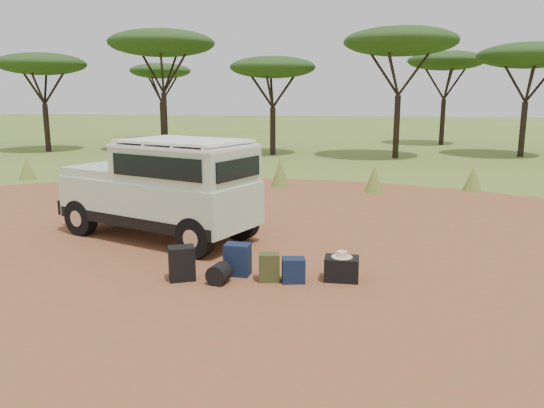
% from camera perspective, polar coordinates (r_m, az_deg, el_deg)
% --- Properties ---
extents(ground, '(140.00, 140.00, 0.00)m').
position_cam_1_polar(ground, '(8.95, -8.86, -7.54)').
color(ground, '#547228').
rests_on(ground, ground).
extents(dirt_clearing, '(23.00, 23.00, 0.01)m').
position_cam_1_polar(dirt_clearing, '(8.95, -8.86, -7.52)').
color(dirt_clearing, brown).
rests_on(dirt_clearing, ground).
extents(grass_fringe, '(36.60, 1.60, 0.90)m').
position_cam_1_polar(grass_fringe, '(17.04, 1.18, 3.12)').
color(grass_fringe, '#547228').
rests_on(grass_fringe, ground).
extents(acacia_treeline, '(46.70, 13.20, 6.26)m').
position_cam_1_polar(acacia_treeline, '(27.92, 6.50, 15.54)').
color(acacia_treeline, black).
rests_on(acacia_treeline, ground).
extents(safari_vehicle, '(4.53, 3.05, 2.07)m').
position_cam_1_polar(safari_vehicle, '(11.06, -11.59, 1.39)').
color(safari_vehicle, '#B5CFB0').
rests_on(safari_vehicle, ground).
extents(backpack_black, '(0.50, 0.45, 0.56)m').
position_cam_1_polar(backpack_black, '(8.64, -9.68, -6.33)').
color(backpack_black, black).
rests_on(backpack_black, ground).
extents(backpack_navy, '(0.42, 0.31, 0.53)m').
position_cam_1_polar(backpack_navy, '(8.77, -3.72, -5.99)').
color(backpack_navy, '#12213A').
rests_on(backpack_navy, ground).
extents(backpack_olive, '(0.37, 0.30, 0.46)m').
position_cam_1_polar(backpack_olive, '(8.49, -0.31, -6.84)').
color(backpack_olive, '#3D4520').
rests_on(backpack_olive, ground).
extents(duffel_navy, '(0.41, 0.34, 0.40)m').
position_cam_1_polar(duffel_navy, '(8.45, 2.33, -7.14)').
color(duffel_navy, '#12213A').
rests_on(duffel_navy, ground).
extents(hard_case, '(0.55, 0.39, 0.38)m').
position_cam_1_polar(hard_case, '(8.61, 7.49, -6.93)').
color(hard_case, black).
rests_on(hard_case, ground).
extents(stuff_sack, '(0.38, 0.38, 0.33)m').
position_cam_1_polar(stuff_sack, '(8.44, -5.71, -7.48)').
color(stuff_sack, black).
rests_on(stuff_sack, ground).
extents(safari_hat, '(0.34, 0.34, 0.10)m').
position_cam_1_polar(safari_hat, '(8.54, 7.53, -5.47)').
color(safari_hat, beige).
rests_on(safari_hat, hard_case).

